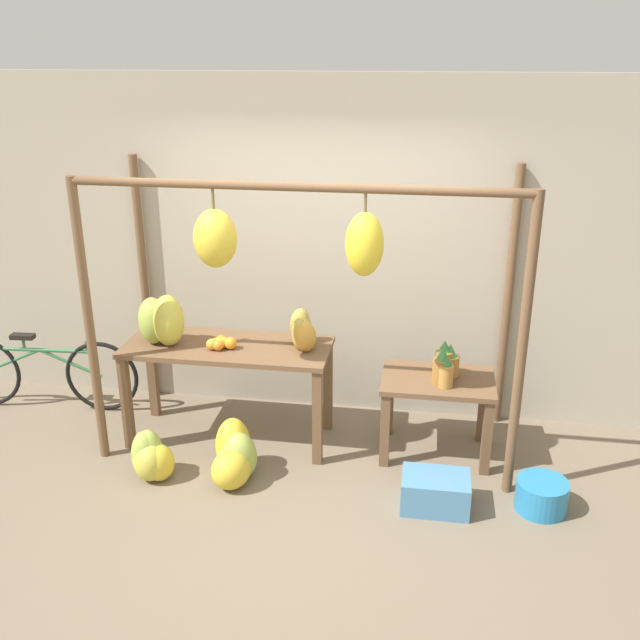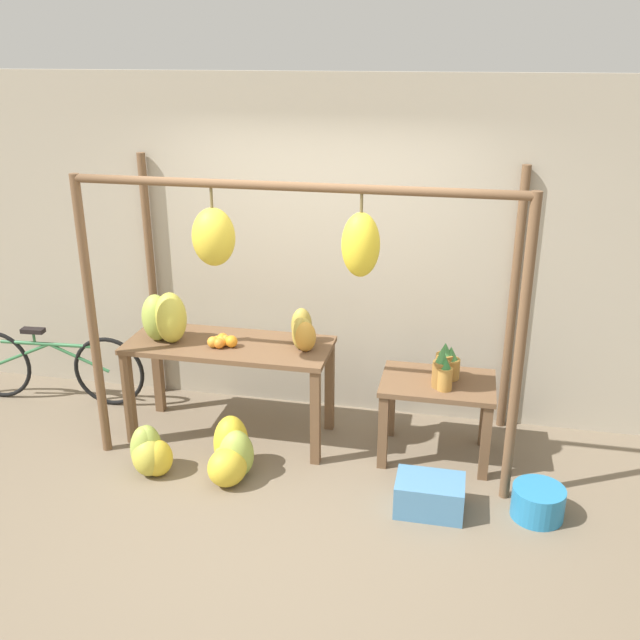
{
  "view_description": "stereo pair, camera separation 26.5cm",
  "coord_description": "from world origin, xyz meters",
  "px_view_note": "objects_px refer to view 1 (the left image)",
  "views": [
    {
      "loc": [
        0.87,
        -4.0,
        2.98
      ],
      "look_at": [
        0.1,
        0.91,
        1.06
      ],
      "focal_mm": 40.0,
      "sensor_mm": 36.0,
      "label": 1
    },
    {
      "loc": [
        1.13,
        -3.95,
        2.98
      ],
      "look_at": [
        0.1,
        0.91,
        1.06
      ],
      "focal_mm": 40.0,
      "sensor_mm": 36.0,
      "label": 2
    }
  ],
  "objects_px": {
    "pineapple_cluster": "(445,365)",
    "papaya_pile": "(303,332)",
    "blue_bucket": "(541,495)",
    "parked_bicycle": "(43,372)",
    "orange_pile": "(221,343)",
    "banana_pile_on_table": "(162,321)",
    "fruit_crate_white": "(435,492)",
    "banana_pile_ground_right": "(234,457)",
    "banana_pile_ground_left": "(150,457)"
  },
  "relations": [
    {
      "from": "parked_bicycle",
      "to": "papaya_pile",
      "type": "bearing_deg",
      "value": -4.98
    },
    {
      "from": "papaya_pile",
      "to": "orange_pile",
      "type": "bearing_deg",
      "value": -169.9
    },
    {
      "from": "banana_pile_on_table",
      "to": "papaya_pile",
      "type": "height_order",
      "value": "banana_pile_on_table"
    },
    {
      "from": "blue_bucket",
      "to": "parked_bicycle",
      "type": "bearing_deg",
      "value": 168.24
    },
    {
      "from": "orange_pile",
      "to": "parked_bicycle",
      "type": "height_order",
      "value": "orange_pile"
    },
    {
      "from": "banana_pile_ground_left",
      "to": "papaya_pile",
      "type": "height_order",
      "value": "papaya_pile"
    },
    {
      "from": "fruit_crate_white",
      "to": "banana_pile_on_table",
      "type": "bearing_deg",
      "value": 163.39
    },
    {
      "from": "banana_pile_ground_left",
      "to": "blue_bucket",
      "type": "xyz_separation_m",
      "value": [
        2.78,
        0.05,
        -0.06
      ]
    },
    {
      "from": "banana_pile_ground_left",
      "to": "orange_pile",
      "type": "bearing_deg",
      "value": 55.94
    },
    {
      "from": "pineapple_cluster",
      "to": "papaya_pile",
      "type": "relative_size",
      "value": 0.99
    },
    {
      "from": "orange_pile",
      "to": "parked_bicycle",
      "type": "distance_m",
      "value": 1.82
    },
    {
      "from": "banana_pile_on_table",
      "to": "pineapple_cluster",
      "type": "bearing_deg",
      "value": 1.87
    },
    {
      "from": "banana_pile_ground_right",
      "to": "parked_bicycle",
      "type": "distance_m",
      "value": 2.1
    },
    {
      "from": "banana_pile_on_table",
      "to": "fruit_crate_white",
      "type": "relative_size",
      "value": 1.0
    },
    {
      "from": "banana_pile_on_table",
      "to": "parked_bicycle",
      "type": "xyz_separation_m",
      "value": [
        -1.25,
        0.3,
        -0.67
      ]
    },
    {
      "from": "parked_bicycle",
      "to": "orange_pile",
      "type": "bearing_deg",
      "value": -10.33
    },
    {
      "from": "banana_pile_ground_right",
      "to": "parked_bicycle",
      "type": "xyz_separation_m",
      "value": [
        -1.93,
        0.81,
        0.16
      ]
    },
    {
      "from": "blue_bucket",
      "to": "papaya_pile",
      "type": "distance_m",
      "value": 2.06
    },
    {
      "from": "parked_bicycle",
      "to": "papaya_pile",
      "type": "height_order",
      "value": "papaya_pile"
    },
    {
      "from": "orange_pile",
      "to": "pineapple_cluster",
      "type": "distance_m",
      "value": 1.7
    },
    {
      "from": "banana_pile_on_table",
      "to": "blue_bucket",
      "type": "height_order",
      "value": "banana_pile_on_table"
    },
    {
      "from": "banana_pile_on_table",
      "to": "orange_pile",
      "type": "xyz_separation_m",
      "value": [
        0.46,
        -0.01,
        -0.15
      ]
    },
    {
      "from": "fruit_crate_white",
      "to": "papaya_pile",
      "type": "bearing_deg",
      "value": 144.98
    },
    {
      "from": "banana_pile_ground_left",
      "to": "fruit_crate_white",
      "type": "bearing_deg",
      "value": -0.98
    },
    {
      "from": "banana_pile_on_table",
      "to": "pineapple_cluster",
      "type": "distance_m",
      "value": 2.17
    },
    {
      "from": "fruit_crate_white",
      "to": "papaya_pile",
      "type": "xyz_separation_m",
      "value": [
        -1.05,
        0.74,
        0.82
      ]
    },
    {
      "from": "banana_pile_on_table",
      "to": "fruit_crate_white",
      "type": "xyz_separation_m",
      "value": [
        2.13,
        -0.64,
        -0.89
      ]
    },
    {
      "from": "banana_pile_ground_right",
      "to": "blue_bucket",
      "type": "relative_size",
      "value": 1.59
    },
    {
      "from": "pineapple_cluster",
      "to": "fruit_crate_white",
      "type": "distance_m",
      "value": 0.95
    },
    {
      "from": "fruit_crate_white",
      "to": "parked_bicycle",
      "type": "xyz_separation_m",
      "value": [
        -3.38,
        0.94,
        0.22
      ]
    },
    {
      "from": "pineapple_cluster",
      "to": "blue_bucket",
      "type": "relative_size",
      "value": 0.94
    },
    {
      "from": "fruit_crate_white",
      "to": "blue_bucket",
      "type": "height_order",
      "value": "fruit_crate_white"
    },
    {
      "from": "orange_pile",
      "to": "parked_bicycle",
      "type": "bearing_deg",
      "value": 169.67
    },
    {
      "from": "banana_pile_on_table",
      "to": "parked_bicycle",
      "type": "bearing_deg",
      "value": 166.32
    },
    {
      "from": "parked_bicycle",
      "to": "banana_pile_on_table",
      "type": "bearing_deg",
      "value": -13.68
    },
    {
      "from": "blue_bucket",
      "to": "papaya_pile",
      "type": "bearing_deg",
      "value": 159.82
    },
    {
      "from": "orange_pile",
      "to": "fruit_crate_white",
      "type": "relative_size",
      "value": 0.5
    },
    {
      "from": "banana_pile_on_table",
      "to": "papaya_pile",
      "type": "relative_size",
      "value": 1.38
    },
    {
      "from": "banana_pile_ground_right",
      "to": "fruit_crate_white",
      "type": "relative_size",
      "value": 1.21
    },
    {
      "from": "banana_pile_ground_left",
      "to": "fruit_crate_white",
      "type": "distance_m",
      "value": 2.07
    },
    {
      "from": "pineapple_cluster",
      "to": "papaya_pile",
      "type": "height_order",
      "value": "papaya_pile"
    },
    {
      "from": "pineapple_cluster",
      "to": "fruit_crate_white",
      "type": "bearing_deg",
      "value": -92.27
    },
    {
      "from": "banana_pile_ground_left",
      "to": "banana_pile_on_table",
      "type": "bearing_deg",
      "value": 96.13
    },
    {
      "from": "pineapple_cluster",
      "to": "fruit_crate_white",
      "type": "relative_size",
      "value": 0.72
    },
    {
      "from": "pineapple_cluster",
      "to": "parked_bicycle",
      "type": "distance_m",
      "value": 3.44
    },
    {
      "from": "pineapple_cluster",
      "to": "banana_pile_ground_left",
      "type": "height_order",
      "value": "pineapple_cluster"
    },
    {
      "from": "orange_pile",
      "to": "blue_bucket",
      "type": "relative_size",
      "value": 0.65
    },
    {
      "from": "parked_bicycle",
      "to": "pineapple_cluster",
      "type": "bearing_deg",
      "value": -3.92
    },
    {
      "from": "banana_pile_ground_right",
      "to": "fruit_crate_white",
      "type": "bearing_deg",
      "value": -5.02
    },
    {
      "from": "papaya_pile",
      "to": "banana_pile_ground_left",
      "type": "bearing_deg",
      "value": -145.35
    }
  ]
}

